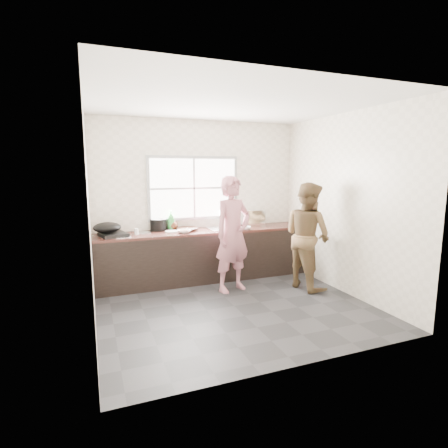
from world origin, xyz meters
name	(u,v)px	position (x,y,z in m)	size (l,w,h in m)	color
floor	(234,306)	(0.00, 0.00, -0.01)	(3.60, 3.20, 0.01)	#29292C
ceiling	(235,103)	(0.00, 0.00, 2.71)	(3.60, 3.20, 0.01)	silver
wall_back	(199,199)	(0.00, 1.60, 1.35)	(3.60, 0.01, 2.70)	silver
wall_left	(89,216)	(-1.80, 0.00, 1.35)	(0.01, 3.20, 2.70)	beige
wall_right	(345,204)	(1.80, 0.00, 1.35)	(0.01, 3.20, 2.70)	beige
wall_front	(303,228)	(0.00, -1.60, 1.35)	(3.60, 0.01, 2.70)	beige
cabinet	(205,256)	(0.00, 1.29, 0.41)	(3.60, 0.62, 0.82)	black
countertop	(205,231)	(0.00, 1.29, 0.84)	(3.60, 0.64, 0.04)	#3D1E19
sink	(224,228)	(0.35, 1.29, 0.86)	(0.55, 0.45, 0.02)	silver
faucet	(220,219)	(0.35, 1.49, 1.01)	(0.02, 0.02, 0.30)	silver
window_frame	(194,188)	(-0.10, 1.59, 1.55)	(1.60, 0.05, 1.10)	#9EA0A5
window_glazing	(194,188)	(-0.10, 1.57, 1.55)	(1.50, 0.01, 1.00)	white
woman	(233,238)	(0.23, 0.62, 0.83)	(0.61, 0.40, 1.66)	#C67684
person_side	(307,236)	(1.39, 0.33, 0.84)	(0.82, 0.63, 1.68)	brown
cutting_board	(187,229)	(-0.27, 1.41, 0.88)	(0.36, 0.36, 0.04)	black
cleaver	(190,229)	(-0.29, 1.22, 0.90)	(0.22, 0.11, 0.01)	#B4B8BB
bowl_mince	(184,231)	(-0.40, 1.14, 0.89)	(0.21, 0.21, 0.05)	white
bowl_crabs	(228,227)	(0.40, 1.25, 0.89)	(0.22, 0.22, 0.07)	silver
bowl_held	(246,227)	(0.66, 1.08, 0.89)	(0.22, 0.22, 0.07)	silver
black_pot	(158,225)	(-0.74, 1.52, 0.96)	(0.27, 0.27, 0.20)	black
plate_food	(171,231)	(-0.57, 1.30, 0.87)	(0.22, 0.22, 0.02)	white
bottle_green	(171,220)	(-0.52, 1.52, 1.03)	(0.13, 0.13, 0.33)	#2E8E38
bottle_brown_tall	(162,224)	(-0.68, 1.52, 0.96)	(0.09, 0.09, 0.20)	#492312
bottle_brown_short	(173,224)	(-0.49, 1.52, 0.95)	(0.14, 0.14, 0.18)	#472211
glass_jar	(136,232)	(-1.13, 1.28, 0.91)	(0.07, 0.07, 0.09)	white
burner	(113,235)	(-1.48, 1.23, 0.89)	(0.37, 0.37, 0.06)	black
wok	(107,228)	(-1.56, 1.28, 1.00)	(0.41, 0.41, 0.16)	black
dish_rack	(253,218)	(0.97, 1.44, 1.00)	(0.38, 0.27, 0.28)	white
pot_lid_left	(122,237)	(-1.36, 1.14, 0.87)	(0.27, 0.27, 0.01)	silver
pot_lid_right	(143,233)	(-1.01, 1.38, 0.87)	(0.26, 0.26, 0.01)	#B5B8BC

